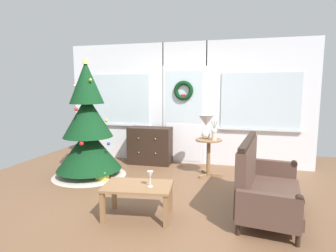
{
  "coord_description": "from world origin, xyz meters",
  "views": [
    {
      "loc": [
        1.18,
        -3.71,
        1.61
      ],
      "look_at": [
        0.05,
        0.55,
        1.0
      ],
      "focal_mm": 29.73,
      "sensor_mm": 36.0,
      "label": 1
    }
  ],
  "objects_px": {
    "settee_sofa": "(262,184)",
    "table_lamp": "(206,123)",
    "gift_box": "(103,176)",
    "coffee_table": "(138,190)",
    "flower_vase": "(214,134)",
    "wine_glass": "(150,175)",
    "side_table": "(209,150)",
    "christmas_tree": "(88,133)",
    "dresser_cabinet": "(150,146)"
  },
  "relations": [
    {
      "from": "dresser_cabinet",
      "to": "settee_sofa",
      "type": "xyz_separation_m",
      "value": [
        2.14,
        -1.85,
        -0.01
      ]
    },
    {
      "from": "table_lamp",
      "to": "coffee_table",
      "type": "relative_size",
      "value": 0.49
    },
    {
      "from": "wine_glass",
      "to": "flower_vase",
      "type": "bearing_deg",
      "value": 72.68
    },
    {
      "from": "christmas_tree",
      "to": "table_lamp",
      "type": "bearing_deg",
      "value": 16.42
    },
    {
      "from": "side_table",
      "to": "wine_glass",
      "type": "distance_m",
      "value": 1.98
    },
    {
      "from": "christmas_tree",
      "to": "table_lamp",
      "type": "distance_m",
      "value": 2.15
    },
    {
      "from": "christmas_tree",
      "to": "coffee_table",
      "type": "distance_m",
      "value": 2.03
    },
    {
      "from": "dresser_cabinet",
      "to": "wine_glass",
      "type": "xyz_separation_m",
      "value": [
        0.82,
        -2.42,
        0.17
      ]
    },
    {
      "from": "dresser_cabinet",
      "to": "flower_vase",
      "type": "bearing_deg",
      "value": -21.92
    },
    {
      "from": "christmas_tree",
      "to": "gift_box",
      "type": "height_order",
      "value": "christmas_tree"
    },
    {
      "from": "settee_sofa",
      "to": "table_lamp",
      "type": "distance_m",
      "value": 1.76
    },
    {
      "from": "settee_sofa",
      "to": "side_table",
      "type": "xyz_separation_m",
      "value": [
        -0.85,
        1.35,
        0.11
      ]
    },
    {
      "from": "christmas_tree",
      "to": "flower_vase",
      "type": "height_order",
      "value": "christmas_tree"
    },
    {
      "from": "dresser_cabinet",
      "to": "table_lamp",
      "type": "relative_size",
      "value": 2.07
    },
    {
      "from": "side_table",
      "to": "dresser_cabinet",
      "type": "bearing_deg",
      "value": 158.84
    },
    {
      "from": "flower_vase",
      "to": "wine_glass",
      "type": "bearing_deg",
      "value": -107.32
    },
    {
      "from": "side_table",
      "to": "coffee_table",
      "type": "xyz_separation_m",
      "value": [
        -0.65,
        -1.9,
        -0.13
      ]
    },
    {
      "from": "coffee_table",
      "to": "table_lamp",
      "type": "bearing_deg",
      "value": 73.13
    },
    {
      "from": "table_lamp",
      "to": "christmas_tree",
      "type": "bearing_deg",
      "value": -163.58
    },
    {
      "from": "christmas_tree",
      "to": "table_lamp",
      "type": "relative_size",
      "value": 4.86
    },
    {
      "from": "settee_sofa",
      "to": "table_lamp",
      "type": "height_order",
      "value": "table_lamp"
    },
    {
      "from": "table_lamp",
      "to": "gift_box",
      "type": "bearing_deg",
      "value": -153.58
    },
    {
      "from": "flower_vase",
      "to": "dresser_cabinet",
      "type": "bearing_deg",
      "value": 158.08
    },
    {
      "from": "coffee_table",
      "to": "side_table",
      "type": "bearing_deg",
      "value": 71.16
    },
    {
      "from": "settee_sofa",
      "to": "coffee_table",
      "type": "distance_m",
      "value": 1.6
    },
    {
      "from": "dresser_cabinet",
      "to": "side_table",
      "type": "distance_m",
      "value": 1.39
    },
    {
      "from": "wine_glass",
      "to": "christmas_tree",
      "type": "bearing_deg",
      "value": 140.34
    },
    {
      "from": "settee_sofa",
      "to": "coffee_table",
      "type": "bearing_deg",
      "value": -159.64
    },
    {
      "from": "settee_sofa",
      "to": "side_table",
      "type": "bearing_deg",
      "value": 122.1
    },
    {
      "from": "table_lamp",
      "to": "gift_box",
      "type": "distance_m",
      "value": 2.06
    },
    {
      "from": "flower_vase",
      "to": "christmas_tree",
      "type": "bearing_deg",
      "value": -167.14
    },
    {
      "from": "christmas_tree",
      "to": "wine_glass",
      "type": "bearing_deg",
      "value": -39.66
    },
    {
      "from": "settee_sofa",
      "to": "wine_glass",
      "type": "bearing_deg",
      "value": -156.6
    },
    {
      "from": "side_table",
      "to": "settee_sofa",
      "type": "bearing_deg",
      "value": -57.9
    },
    {
      "from": "table_lamp",
      "to": "settee_sofa",
      "type": "bearing_deg",
      "value": -56.88
    },
    {
      "from": "coffee_table",
      "to": "wine_glass",
      "type": "xyz_separation_m",
      "value": [
        0.17,
        -0.02,
        0.2
      ]
    },
    {
      "from": "table_lamp",
      "to": "wine_glass",
      "type": "bearing_deg",
      "value": -102.1
    },
    {
      "from": "dresser_cabinet",
      "to": "gift_box",
      "type": "bearing_deg",
      "value": -108.73
    },
    {
      "from": "dresser_cabinet",
      "to": "gift_box",
      "type": "relative_size",
      "value": 5.18
    },
    {
      "from": "coffee_table",
      "to": "settee_sofa",
      "type": "bearing_deg",
      "value": 20.36
    },
    {
      "from": "settee_sofa",
      "to": "dresser_cabinet",
      "type": "bearing_deg",
      "value": 139.18
    },
    {
      "from": "settee_sofa",
      "to": "gift_box",
      "type": "distance_m",
      "value": 2.66
    },
    {
      "from": "gift_box",
      "to": "wine_glass",
      "type": "bearing_deg",
      "value": -42.04
    },
    {
      "from": "gift_box",
      "to": "dresser_cabinet",
      "type": "bearing_deg",
      "value": 71.27
    },
    {
      "from": "settee_sofa",
      "to": "flower_vase",
      "type": "bearing_deg",
      "value": 120.06
    },
    {
      "from": "christmas_tree",
      "to": "wine_glass",
      "type": "distance_m",
      "value": 2.14
    },
    {
      "from": "christmas_tree",
      "to": "settee_sofa",
      "type": "bearing_deg",
      "value": -14.79
    },
    {
      "from": "gift_box",
      "to": "christmas_tree",
      "type": "bearing_deg",
      "value": 149.4
    },
    {
      "from": "coffee_table",
      "to": "wine_glass",
      "type": "bearing_deg",
      "value": -6.51
    },
    {
      "from": "flower_vase",
      "to": "side_table",
      "type": "bearing_deg",
      "value": 149.04
    }
  ]
}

